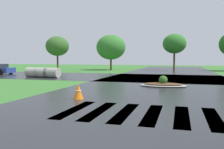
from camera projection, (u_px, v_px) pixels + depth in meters
name	position (u px, v px, depth m)	size (l,w,h in m)	color
asphalt_roadway	(157.00, 90.00, 13.52)	(10.87, 80.00, 0.01)	#232628
asphalt_cross_road	(166.00, 78.00, 21.52)	(90.00, 9.78, 0.01)	#232628
crosswalk_stripes	(139.00, 113.00, 7.68)	(4.95, 3.01, 0.01)	white
median_island	(163.00, 84.00, 15.21)	(2.95, 1.78, 0.68)	#9E9B93
drainage_pipe_stack	(43.00, 72.00, 22.12)	(3.52, 1.21, 0.93)	#9E9B93
traffic_cone	(78.00, 92.00, 10.35)	(0.44, 0.44, 0.68)	orange
background_treeline	(158.00, 45.00, 34.74)	(39.07, 6.79, 5.61)	#4C3823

